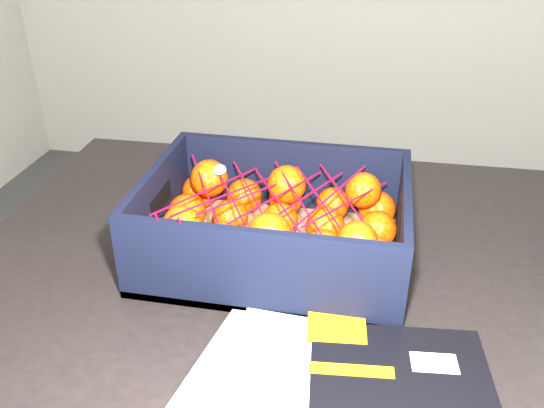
# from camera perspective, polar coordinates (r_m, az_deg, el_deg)

# --- Properties ---
(table) EXTENTS (1.22, 0.83, 0.75)m
(table) POSITION_cam_1_polar(r_m,az_deg,el_deg) (0.96, 7.09, -10.86)
(table) COLOR black
(table) RESTS_ON ground
(magazine_stack) EXTENTS (0.40, 0.31, 0.02)m
(magazine_stack) POSITION_cam_1_polar(r_m,az_deg,el_deg) (0.68, 5.27, -19.27)
(magazine_stack) COLOR silver
(magazine_stack) RESTS_ON table
(produce_crate) EXTENTS (0.39, 0.29, 0.13)m
(produce_crate) POSITION_cam_1_polar(r_m,az_deg,el_deg) (0.89, 0.37, -2.79)
(produce_crate) COLOR olive
(produce_crate) RESTS_ON table
(clementine_heap) EXTENTS (0.37, 0.27, 0.11)m
(clementine_heap) POSITION_cam_1_polar(r_m,az_deg,el_deg) (0.89, 0.40, -2.22)
(clementine_heap) COLOR #FF3D05
(clementine_heap) RESTS_ON produce_crate
(mesh_net) EXTENTS (0.32, 0.26, 0.09)m
(mesh_net) POSITION_cam_1_polar(r_m,az_deg,el_deg) (0.85, -0.29, 0.45)
(mesh_net) COLOR red
(mesh_net) RESTS_ON clementine_heap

